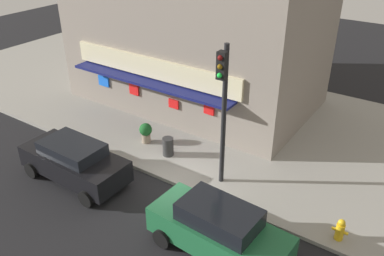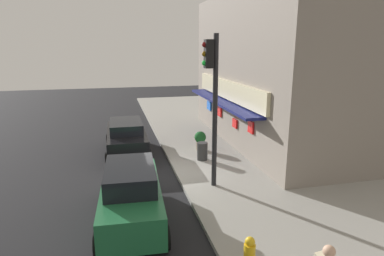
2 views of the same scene
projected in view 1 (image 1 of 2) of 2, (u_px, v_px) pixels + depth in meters
ground_plane at (173, 185)px, 15.55m from camera, size 60.43×60.43×0.00m
sidewalk at (244, 123)px, 19.84m from camera, size 40.29×11.93×0.14m
corner_building at (197, 29)px, 20.48m from camera, size 12.19×8.02×7.65m
traffic_light at (223, 100)px, 13.82m from camera, size 0.32×0.58×5.44m
fire_hydrant at (340, 230)px, 12.67m from camera, size 0.51×0.27×0.78m
trash_can at (168, 147)px, 16.99m from camera, size 0.47×0.47×0.81m
potted_plant_by_doorway at (146, 132)px, 17.85m from camera, size 0.57×0.57×0.93m
parked_car_black at (74, 161)px, 15.48m from camera, size 4.45×2.03×1.65m
parked_car_green at (219, 230)px, 12.11m from camera, size 4.48×2.11×1.78m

